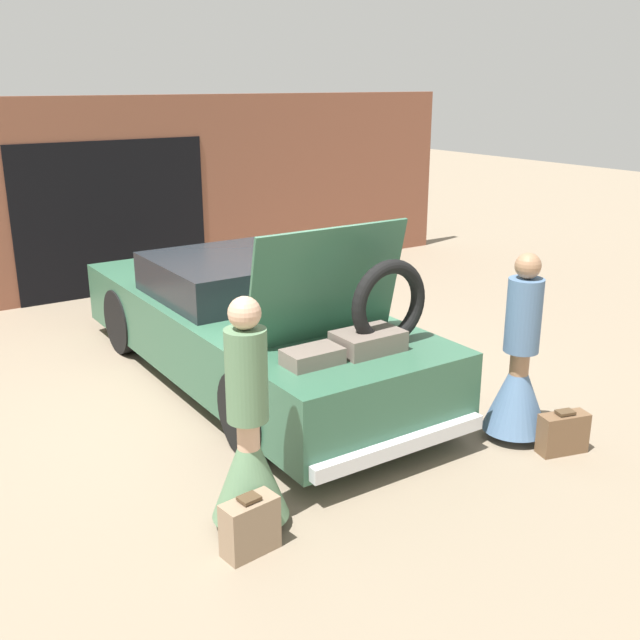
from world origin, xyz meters
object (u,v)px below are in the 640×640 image
object	(u,v)px
suitcase_beside_left_person	(250,526)
person_left	(249,447)
suitcase_beside_right_person	(563,433)
car	(248,325)
person_right	(519,374)

from	to	relation	value
suitcase_beside_left_person	person_left	bearing A→B (deg)	60.73
suitcase_beside_right_person	car	bearing A→B (deg)	115.85
car	suitcase_beside_left_person	world-z (taller)	car
person_left	suitcase_beside_left_person	world-z (taller)	person_left
person_right	suitcase_beside_left_person	bearing A→B (deg)	103.19
car	person_right	size ratio (longest dim) A/B	3.01
person_right	suitcase_beside_left_person	xyz separation A→B (m)	(-2.75, -0.20, -0.40)
person_left	suitcase_beside_left_person	bearing A→B (deg)	-35.47
car	suitcase_beside_left_person	bearing A→B (deg)	-118.44
car	person_left	size ratio (longest dim) A/B	2.97
person_right	suitcase_beside_right_person	distance (m)	0.61
car	person_left	distance (m)	2.73
person_left	person_right	xyz separation A→B (m)	(2.59, -0.08, -0.01)
car	person_right	distance (m)	2.80
suitcase_beside_left_person	suitcase_beside_right_person	distance (m)	2.87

